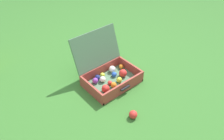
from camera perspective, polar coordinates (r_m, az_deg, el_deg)
ground_plane at (r=2.29m, az=1.04°, el=-2.80°), size 16.00×16.00×0.00m
open_suitcase at (r=2.24m, az=-1.06°, el=-0.54°), size 0.53×0.52×0.47m
stray_ball_on_grass at (r=1.93m, az=5.47°, el=-11.37°), size 0.07×0.07×0.07m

